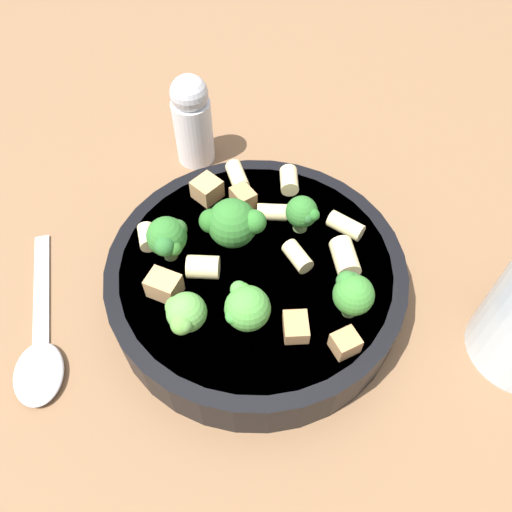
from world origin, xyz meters
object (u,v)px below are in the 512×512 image
Objects in this scene: broccoli_floret_1 at (352,293)px; pepper_shaker at (192,120)px; broccoli_floret_0 at (246,307)px; broccoli_floret_3 at (232,223)px; pasta_bowl at (256,277)px; broccoli_floret_4 at (302,213)px; chicken_chunk_0 at (207,189)px; rigatoni_6 at (272,212)px; rigatoni_0 at (289,180)px; rigatoni_5 at (147,237)px; chicken_chunk_2 at (296,327)px; broccoli_floret_2 at (185,314)px; rigatoni_1 at (346,226)px; rigatoni_7 at (345,258)px; chicken_chunk_1 at (345,343)px; rigatoni_4 at (237,176)px; broccoli_floret_5 at (168,237)px; chicken_chunk_3 at (164,286)px; rigatoni_2 at (203,267)px; chicken_chunk_4 at (243,198)px; spoon at (40,349)px; rigatoni_3 at (297,253)px.

broccoli_floret_1 is 0.24m from pepper_shaker.
broccoli_floret_3 is at bearing 95.02° from broccoli_floret_0.
broccoli_floret_4 is at bearing 40.11° from pasta_bowl.
rigatoni_6 is at bearing -28.10° from chicken_chunk_0.
broccoli_floret_4 is 1.55× the size of chicken_chunk_0.
pepper_shaker reaches higher than rigatoni_0.
chicken_chunk_2 is (0.10, -0.09, -0.00)m from rigatoni_5.
broccoli_floret_2 is 1.23× the size of rigatoni_1.
chicken_chunk_1 is (-0.01, -0.07, -0.00)m from rigatoni_7.
rigatoni_4 is at bearing 96.24° from pasta_bowl.
rigatoni_7 is at bearing 21.85° from broccoli_floret_2.
broccoli_floret_1 reaches higher than rigatoni_7.
rigatoni_5 and chicken_chunk_1 have the same top height.
chicken_chunk_3 is at bearing -96.66° from broccoli_floret_5.
rigatoni_2 reaches higher than chicken_chunk_4.
rigatoni_5 is at bearing -135.63° from chicken_chunk_0.
broccoli_floret_3 is (-0.02, 0.02, 0.04)m from pasta_bowl.
rigatoni_2 is 0.14m from spoon.
broccoli_floret_0 is at bearing -108.74° from rigatoni_0.
broccoli_floret_1 reaches higher than chicken_chunk_0.
rigatoni_3 is at bearing 12.52° from spoon.
rigatoni_3 is at bearing 13.84° from chicken_chunk_3.
rigatoni_0 is at bearing -46.89° from pepper_shaker.
rigatoni_6 is at bearing 93.60° from chicken_chunk_2.
spoon is at bearing -147.62° from chicken_chunk_4.
chicken_chunk_4 is (0.03, -0.01, -0.00)m from chicken_chunk_0.
pepper_shaker reaches higher than chicken_chunk_3.
chicken_chunk_0 is at bearing 158.86° from chicken_chunk_4.
rigatoni_6 is 0.26× the size of pepper_shaker.
pasta_bowl is 6.63× the size of broccoli_floret_2.
rigatoni_3 is 0.27× the size of pepper_shaker.
broccoli_floret_5 reaches higher than pasta_bowl.
broccoli_floret_4 reaches higher than chicken_chunk_2.
chicken_chunk_0 is at bearing 113.89° from chicken_chunk_2.
chicken_chunk_1 is at bearing -58.68° from chicken_chunk_0.
chicken_chunk_3 is (-0.03, -0.01, 0.00)m from rigatoni_2.
broccoli_floret_5 reaches higher than rigatoni_7.
broccoli_floret_2 is 0.15m from rigatoni_4.
chicken_chunk_1 is (0.09, -0.07, -0.00)m from rigatoni_2.
rigatoni_6 is 1.17× the size of chicken_chunk_0.
chicken_chunk_3 is at bearing 169.29° from broccoli_floret_1.
rigatoni_4 is (-0.04, 0.08, 0.00)m from rigatoni_3.
chicken_chunk_0 reaches higher than chicken_chunk_2.
rigatoni_7 is 0.13m from chicken_chunk_0.
broccoli_floret_3 is at bearing 115.69° from chicken_chunk_2.
rigatoni_0 is 0.15m from chicken_chunk_1.
rigatoni_1 is at bearing -8.91° from broccoli_floret_4.
rigatoni_3 is at bearing -4.64° from broccoli_floret_5.
chicken_chunk_0 is (0.00, 0.08, -0.00)m from rigatoni_2.
chicken_chunk_4 is at bearing 122.45° from broccoli_floret_1.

